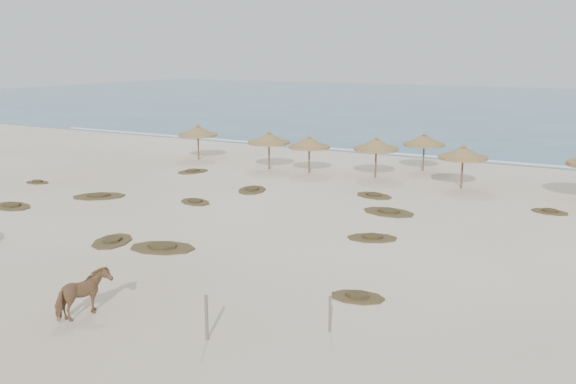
% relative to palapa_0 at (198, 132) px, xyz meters
% --- Properties ---
extents(ground, '(160.00, 160.00, 0.00)m').
position_rel_palapa_0_xyz_m(ground, '(12.54, -16.85, -1.96)').
color(ground, beige).
rests_on(ground, ground).
extents(ocean, '(200.00, 100.00, 0.01)m').
position_rel_palapa_0_xyz_m(ocean, '(12.54, 58.15, -1.95)').
color(ocean, '#2C6684').
rests_on(ocean, ground).
extents(foam_line, '(70.00, 0.60, 0.01)m').
position_rel_palapa_0_xyz_m(foam_line, '(12.54, 9.15, -1.95)').
color(foam_line, white).
rests_on(foam_line, ground).
extents(palapa_0, '(3.48, 3.48, 2.52)m').
position_rel_palapa_0_xyz_m(palapa_0, '(0.00, 0.00, 0.00)').
color(palapa_0, brown).
rests_on(palapa_0, ground).
extents(palapa_1, '(2.81, 2.81, 2.53)m').
position_rel_palapa_0_xyz_m(palapa_1, '(6.33, -0.95, 0.01)').
color(palapa_1, brown).
rests_on(palapa_1, ground).
extents(palapa_2, '(3.25, 3.25, 2.42)m').
position_rel_palapa_0_xyz_m(palapa_2, '(9.17, -0.87, -0.08)').
color(palapa_2, brown).
rests_on(palapa_2, ground).
extents(palapa_3, '(3.41, 3.41, 2.53)m').
position_rel_palapa_0_xyz_m(palapa_3, '(13.31, -0.18, 0.01)').
color(palapa_3, brown).
rests_on(palapa_3, ground).
extents(palapa_4, '(3.30, 3.30, 2.47)m').
position_rel_palapa_0_xyz_m(palapa_4, '(15.13, 3.37, -0.04)').
color(palapa_4, brown).
rests_on(palapa_4, ground).
extents(palapa_5, '(3.48, 3.48, 2.51)m').
position_rel_palapa_0_xyz_m(palapa_5, '(18.61, -0.76, -0.01)').
color(palapa_5, brown).
rests_on(palapa_5, ground).
extents(horse, '(0.95, 1.70, 1.36)m').
position_rel_palapa_0_xyz_m(horse, '(13.75, -23.70, -1.28)').
color(horse, '#905F41').
rests_on(horse, ground).
extents(fence_post_near, '(0.12, 0.12, 1.24)m').
position_rel_palapa_0_xyz_m(fence_post_near, '(17.68, -23.21, -1.34)').
color(fence_post_near, '#6E6552').
rests_on(fence_post_near, ground).
extents(fence_post_far, '(0.08, 0.08, 1.01)m').
position_rel_palapa_0_xyz_m(fence_post_far, '(20.28, -21.19, -1.45)').
color(fence_post_far, '#6E6552').
rests_on(fence_post_far, ground).
extents(scrub_0, '(2.50, 1.82, 0.16)m').
position_rel_palapa_0_xyz_m(scrub_0, '(0.60, -15.86, -1.91)').
color(scrub_0, '#4C4021').
rests_on(scrub_0, ground).
extents(scrub_1, '(3.22, 3.05, 0.16)m').
position_rel_palapa_0_xyz_m(scrub_1, '(2.68, -12.16, -1.91)').
color(scrub_1, '#4C4021').
rests_on(scrub_1, ground).
extents(scrub_2, '(2.22, 1.85, 0.16)m').
position_rel_palapa_0_xyz_m(scrub_2, '(7.86, -10.77, -1.91)').
color(scrub_2, '#4C4021').
rests_on(scrub_2, ground).
extents(scrub_3, '(2.78, 2.03, 0.16)m').
position_rel_palapa_0_xyz_m(scrub_3, '(17.07, -8.03, -1.91)').
color(scrub_3, '#4C4021').
rests_on(scrub_3, ground).
extents(scrub_4, '(2.39, 2.04, 0.16)m').
position_rel_palapa_0_xyz_m(scrub_4, '(17.99, -12.39, -1.91)').
color(scrub_4, '#4C4021').
rests_on(scrub_4, ground).
extents(scrub_6, '(1.94, 2.43, 0.16)m').
position_rel_palapa_0_xyz_m(scrub_6, '(2.62, -4.11, -1.91)').
color(scrub_6, '#4C4021').
rests_on(scrub_6, ground).
extents(scrub_7, '(2.44, 1.97, 0.16)m').
position_rel_palapa_0_xyz_m(scrub_7, '(15.15, -5.06, -1.91)').
color(scrub_7, '#4C4021').
rests_on(scrub_7, ground).
extents(scrub_8, '(1.55, 1.15, 0.16)m').
position_rel_palapa_0_xyz_m(scrub_8, '(-3.09, -11.24, -1.91)').
color(scrub_8, '#4C4021').
rests_on(scrub_8, ground).
extents(scrub_9, '(2.98, 2.37, 0.16)m').
position_rel_palapa_0_xyz_m(scrub_9, '(11.44, -17.55, -1.91)').
color(scrub_9, '#4C4021').
rests_on(scrub_9, ground).
extents(scrub_10, '(1.89, 1.41, 0.16)m').
position_rel_palapa_0_xyz_m(scrub_10, '(23.67, -4.28, -1.91)').
color(scrub_10, '#4C4021').
rests_on(scrub_10, ground).
extents(scrub_11, '(2.11, 2.55, 0.16)m').
position_rel_palapa_0_xyz_m(scrub_11, '(9.14, -17.86, -1.91)').
color(scrub_11, '#4C4021').
rests_on(scrub_11, ground).
extents(scrub_12, '(1.88, 1.40, 0.16)m').
position_rel_palapa_0_xyz_m(scrub_12, '(19.98, -18.59, -1.91)').
color(scrub_12, '#4C4021').
rests_on(scrub_12, ground).
extents(scrub_13, '(2.17, 2.64, 0.16)m').
position_rel_palapa_0_xyz_m(scrub_13, '(8.83, -6.97, -1.91)').
color(scrub_13, '#4C4021').
rests_on(scrub_13, ground).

